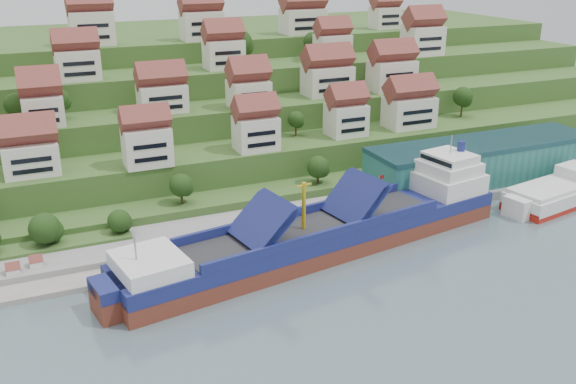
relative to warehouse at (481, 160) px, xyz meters
name	(u,v)px	position (x,y,z in m)	size (l,w,h in m)	color
ground	(326,250)	(-52.00, -17.00, -7.20)	(300.00, 300.00, 0.00)	slate
quay	(374,205)	(-32.00, -2.00, -6.10)	(180.00, 14.00, 2.20)	gray
pebble_beach	(15,277)	(-110.00, -5.00, -6.70)	(45.00, 20.00, 1.00)	gray
hillside	(188,96)	(-52.00, 86.55, 3.46)	(260.00, 128.00, 31.00)	#2D4C1E
hillside_village	(208,77)	(-56.92, 44.41, 17.51)	(156.29, 63.15, 29.39)	silver
hillside_trees	(205,117)	(-62.75, 29.19, 10.66)	(143.36, 62.87, 32.54)	#224216
warehouse	(481,160)	(0.00, 0.00, 0.00)	(60.00, 15.00, 10.00)	#276A61
flagpole	(379,190)	(-33.89, -7.00, -0.32)	(1.28, 0.16, 8.00)	gray
beach_huts	(2,274)	(-112.00, -6.25, -5.10)	(14.40, 3.70, 2.20)	white
cargo_ship	(331,233)	(-50.91, -17.03, -3.68)	(85.50, 26.86, 18.82)	maroon
second_ship	(560,193)	(10.85, -16.16, -4.63)	(30.84, 16.10, 8.51)	#9C1A11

